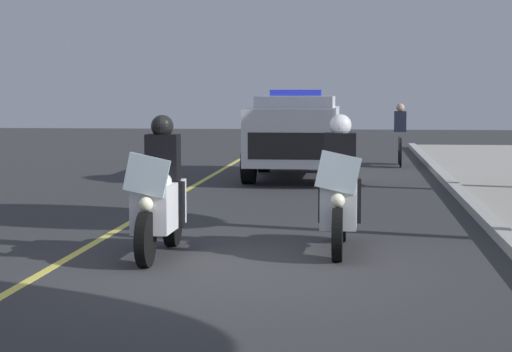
{
  "coord_description": "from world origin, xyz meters",
  "views": [
    {
      "loc": [
        10.18,
        1.31,
        2.0
      ],
      "look_at": [
        -1.94,
        0.0,
        0.9
      ],
      "focal_mm": 65.53,
      "sensor_mm": 36.0,
      "label": 1
    }
  ],
  "objects": [
    {
      "name": "ground_plane",
      "position": [
        0.0,
        0.0,
        0.0
      ],
      "size": [
        80.0,
        80.0,
        0.0
      ],
      "primitive_type": "plane",
      "color": "#333335"
    },
    {
      "name": "lane_stripe_center",
      "position": [
        0.0,
        -2.14,
        0.0
      ],
      "size": [
        48.0,
        0.12,
        0.01
      ],
      "primitive_type": "cube",
      "color": "#E0D14C",
      "rests_on": "ground"
    },
    {
      "name": "police_motorcycle_lead_left",
      "position": [
        -0.93,
        -1.07,
        0.7
      ],
      "size": [
        2.14,
        0.56,
        1.72
      ],
      "color": "black",
      "rests_on": "ground"
    },
    {
      "name": "police_motorcycle_lead_right",
      "position": [
        -1.54,
        1.1,
        0.7
      ],
      "size": [
        2.14,
        0.56,
        1.72
      ],
      "color": "black",
      "rests_on": "ground"
    },
    {
      "name": "police_suv",
      "position": [
        -11.55,
        -0.11,
        1.07
      ],
      "size": [
        4.93,
        2.12,
        2.05
      ],
      "color": "silver",
      "rests_on": "ground"
    },
    {
      "name": "cyclist_background",
      "position": [
        -15.34,
        2.48,
        0.84
      ],
      "size": [
        1.76,
        0.32,
        1.69
      ],
      "color": "black",
      "rests_on": "ground"
    }
  ]
}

